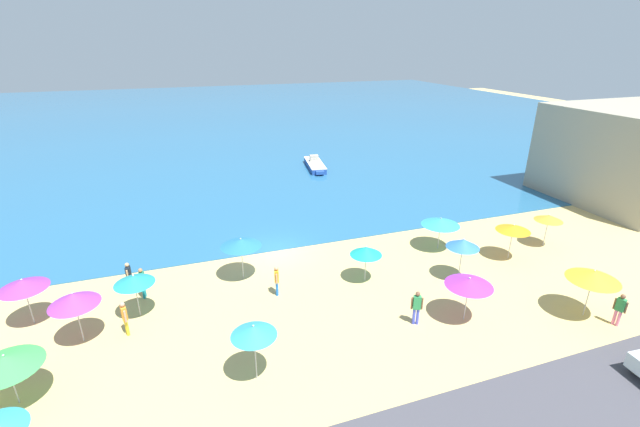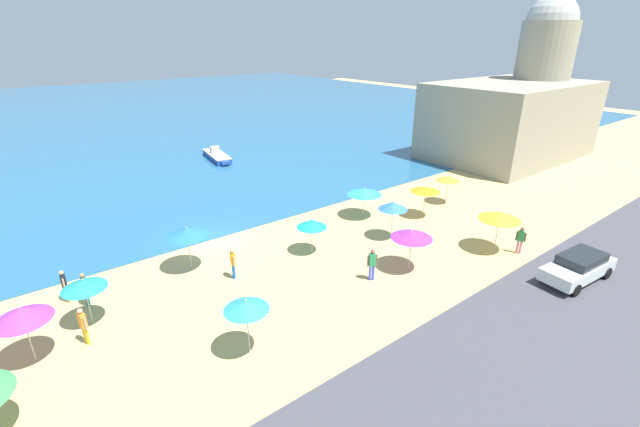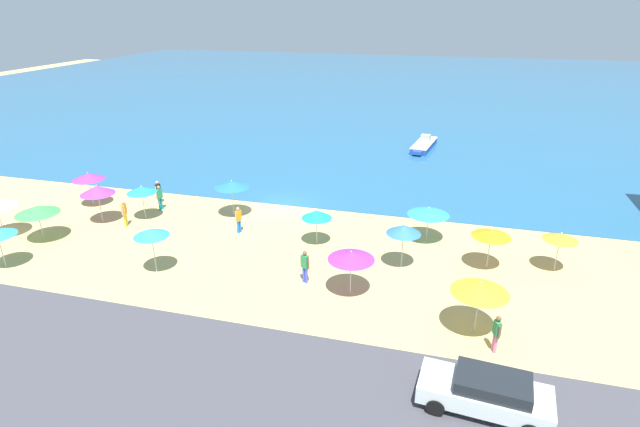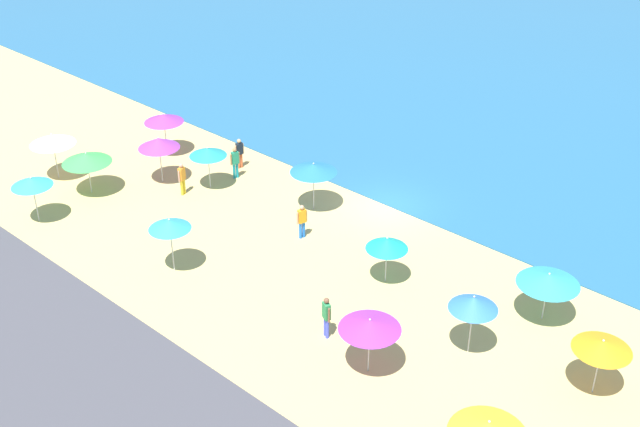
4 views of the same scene
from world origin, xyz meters
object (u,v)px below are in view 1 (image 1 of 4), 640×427
Objects in this scene: beach_umbrella_3 at (594,276)px; beach_umbrella_13 at (74,299)px; beach_umbrella_7 at (463,243)px; bather_5 at (417,306)px; skiff_nearshore at (315,165)px; bather_1 at (142,281)px; beach_umbrella_4 at (513,228)px; bather_2 at (125,317)px; bather_3 at (277,279)px; beach_umbrella_12 at (134,280)px; beach_umbrella_5 at (241,243)px; bather_0 at (620,308)px; bather_4 at (129,275)px; beach_umbrella_10 at (5,361)px; beach_umbrella_1 at (366,251)px; beach_umbrella_0 at (23,284)px; beach_umbrella_6 at (441,222)px; beach_umbrella_11 at (254,331)px; beach_umbrella_9 at (549,218)px.

beach_umbrella_13 reaches higher than beach_umbrella_3.
beach_umbrella_13 reaches higher than beach_umbrella_7.
skiff_nearshore is (4.02, 27.25, -0.62)m from bather_5.
beach_umbrella_4 is at bearing -7.42° from bather_1.
bather_1 is at bearing 77.81° from bather_2.
bather_5 is at bearing -39.61° from bather_3.
bather_2 is (-0.49, -1.40, -1.06)m from beach_umbrella_12.
beach_umbrella_5 is at bearing 121.13° from bather_3.
bather_0 is 24.83m from bather_4.
beach_umbrella_5 is at bearing 33.58° from beach_umbrella_10.
beach_umbrella_3 is 22.26m from bather_2.
beach_umbrella_12 is at bearing -78.17° from bather_4.
bather_1 is at bearing 169.03° from beach_umbrella_1.
beach_umbrella_7 is 1.47× the size of bather_1.
beach_umbrella_12 is 2.90m from bather_4.
bather_3 is (11.80, -1.47, -1.21)m from beach_umbrella_0.
beach_umbrella_3 is at bearing -73.12° from beach_umbrella_6.
bather_5 is (7.97, 1.03, -1.31)m from beach_umbrella_11.
beach_umbrella_6 reaches higher than bather_4.
bather_1 is at bearing 6.83° from beach_umbrella_0.
beach_umbrella_6 is 1.09× the size of beach_umbrella_9.
beach_umbrella_1 is 0.87× the size of beach_umbrella_5.
beach_umbrella_9 is at bearing 20.32° from bather_5.
beach_umbrella_3 is 1.87m from bather_0.
bather_1 is at bearing 162.99° from bather_3.
beach_umbrella_10 is (-16.14, -3.80, 0.07)m from beach_umbrella_1.
beach_umbrella_9 reaches higher than bather_2.
beach_umbrella_0 reaches higher than beach_umbrella_12.
beach_umbrella_10 is 4.85m from bather_2.
beach_umbrella_10 reaches higher than bather_4.
beach_umbrella_6 is at bearing 109.15° from bather_0.
bather_4 is at bearing 155.26° from beach_umbrella_3.
bather_5 is 0.31× the size of skiff_nearshore.
beach_umbrella_13 is 1.43× the size of bather_5.
bather_0 is 30.91m from skiff_nearshore.
beach_umbrella_6 reaches higher than bather_5.
beach_umbrella_10 is at bearing -132.84° from beach_umbrella_12.
bather_2 is at bearing 164.65° from beach_umbrella_3.
beach_umbrella_0 is 5.15m from bather_2.
beach_umbrella_11 is 1.01× the size of beach_umbrella_13.
beach_umbrella_10 is 3.66m from beach_umbrella_13.
beach_umbrella_12 reaches higher than beach_umbrella_1.
beach_umbrella_13 is at bearing 175.73° from bather_2.
beach_umbrella_3 is 22.65m from bather_1.
beach_umbrella_9 is at bearing 7.71° from beach_umbrella_10.
beach_umbrella_3 reaches higher than beach_umbrella_1.
bather_1 is (5.04, 0.60, -1.18)m from beach_umbrella_0.
bather_1 is at bearing 172.58° from beach_umbrella_4.
beach_umbrella_12 is 1.35× the size of bather_3.
beach_umbrella_0 is 0.95× the size of beach_umbrella_7.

